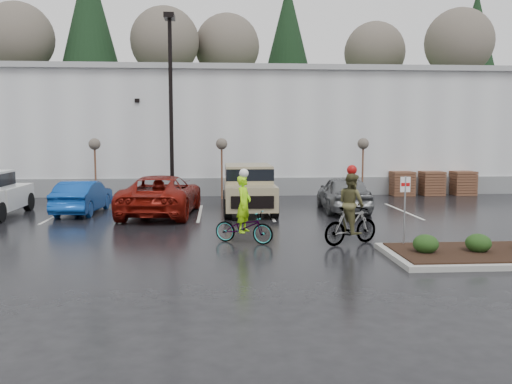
{
  "coord_description": "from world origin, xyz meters",
  "views": [
    {
      "loc": [
        -1.72,
        -15.32,
        3.45
      ],
      "look_at": [
        -0.32,
        4.42,
        1.3
      ],
      "focal_mm": 38.0,
      "sensor_mm": 36.0,
      "label": 1
    }
  ],
  "objects": [
    {
      "name": "ground",
      "position": [
        0.0,
        0.0,
        0.0
      ],
      "size": [
        120.0,
        120.0,
        0.0
      ],
      "primitive_type": "plane",
      "color": "black",
      "rests_on": "ground"
    },
    {
      "name": "warehouse",
      "position": [
        0.0,
        21.99,
        3.65
      ],
      "size": [
        60.5,
        15.5,
        7.2
      ],
      "color": "silver",
      "rests_on": "ground"
    },
    {
      "name": "lamppost",
      "position": [
        -4.0,
        12.0,
        5.69
      ],
      "size": [
        0.5,
        1.0,
        9.22
      ],
      "color": "black",
      "rests_on": "ground"
    },
    {
      "name": "sapling_west",
      "position": [
        -8.0,
        13.0,
        2.73
      ],
      "size": [
        0.6,
        0.6,
        3.2
      ],
      "color": "#533021",
      "rests_on": "ground"
    },
    {
      "name": "sapling_mid",
      "position": [
        -1.5,
        13.0,
        2.73
      ],
      "size": [
        0.6,
        0.6,
        3.2
      ],
      "color": "#533021",
      "rests_on": "ground"
    },
    {
      "name": "wooded_ridge",
      "position": [
        0.0,
        45.0,
        3.0
      ],
      "size": [
        80.0,
        25.0,
        6.0
      ],
      "primitive_type": "cube",
      "color": "#233C19",
      "rests_on": "ground"
    },
    {
      "name": "cyclist_hivis",
      "position": [
        -0.9,
        1.5,
        0.73
      ],
      "size": [
        2.05,
        1.43,
        2.36
      ],
      "rotation": [
        0.0,
        0.0,
        1.14
      ],
      "color": "#3F3F44",
      "rests_on": "ground"
    },
    {
      "name": "cyclist_olive",
      "position": [
        2.41,
        1.05,
        0.9
      ],
      "size": [
        1.97,
        1.3,
        2.48
      ],
      "rotation": [
        0.0,
        0.0,
        2.0
      ],
      "color": "#3F3F44",
      "rests_on": "ground"
    },
    {
      "name": "car_red",
      "position": [
        -4.11,
        7.73,
        0.85
      ],
      "size": [
        3.34,
        6.32,
        1.69
      ],
      "primitive_type": "imported",
      "rotation": [
        0.0,
        0.0,
        3.05
      ],
      "color": "maroon",
      "rests_on": "ground"
    },
    {
      "name": "shrub_b",
      "position": [
        5.5,
        -1.0,
        0.41
      ],
      "size": [
        0.7,
        0.7,
        0.52
      ],
      "primitive_type": "ellipsoid",
      "color": "black",
      "rests_on": "curb_island"
    },
    {
      "name": "suv_tan",
      "position": [
        -0.36,
        8.24,
        1.03
      ],
      "size": [
        2.2,
        5.1,
        2.06
      ],
      "primitive_type": null,
      "color": "#978A66",
      "rests_on": "ground"
    },
    {
      "name": "car_blue",
      "position": [
        -7.56,
        8.44,
        0.71
      ],
      "size": [
        1.79,
        4.41,
        1.42
      ],
      "primitive_type": "imported",
      "rotation": [
        0.0,
        0.0,
        3.08
      ],
      "color": "#0E3F9C",
      "rests_on": "ground"
    },
    {
      "name": "sapling_east",
      "position": [
        6.0,
        13.0,
        2.73
      ],
      "size": [
        0.6,
        0.6,
        3.2
      ],
      "color": "#533021",
      "rests_on": "ground"
    },
    {
      "name": "pallet_stack_a",
      "position": [
        8.5,
        14.0,
        0.68
      ],
      "size": [
        1.2,
        1.2,
        1.35
      ],
      "primitive_type": "cube",
      "color": "#533021",
      "rests_on": "ground"
    },
    {
      "name": "fire_lane_sign",
      "position": [
        3.8,
        0.2,
        1.41
      ],
      "size": [
        0.3,
        0.05,
        2.2
      ],
      "color": "gray",
      "rests_on": "ground"
    },
    {
      "name": "shrub_a",
      "position": [
        4.0,
        -1.0,
        0.41
      ],
      "size": [
        0.7,
        0.7,
        0.52
      ],
      "primitive_type": "ellipsoid",
      "color": "black",
      "rests_on": "curb_island"
    },
    {
      "name": "pallet_stack_b",
      "position": [
        10.2,
        14.0,
        0.68
      ],
      "size": [
        1.2,
        1.2,
        1.35
      ],
      "primitive_type": "cube",
      "color": "#533021",
      "rests_on": "ground"
    },
    {
      "name": "pallet_stack_c",
      "position": [
        12.0,
        14.0,
        0.68
      ],
      "size": [
        1.2,
        1.2,
        1.35
      ],
      "primitive_type": "cube",
      "color": "#533021",
      "rests_on": "ground"
    },
    {
      "name": "car_grey",
      "position": [
        3.86,
        8.22,
        0.8
      ],
      "size": [
        2.09,
        4.79,
        1.61
      ],
      "primitive_type": "imported",
      "rotation": [
        0.0,
        0.0,
        3.1
      ],
      "color": "slate",
      "rests_on": "ground"
    }
  ]
}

